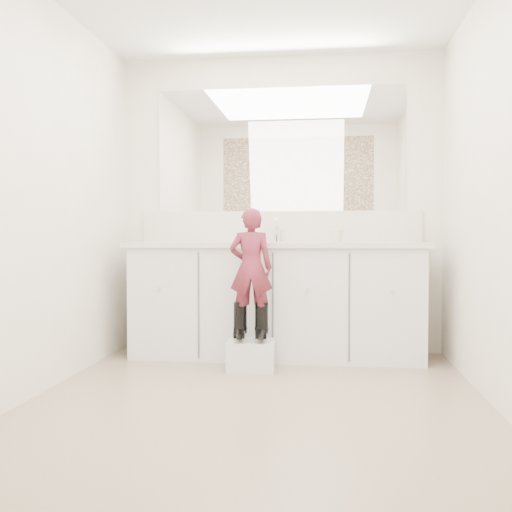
# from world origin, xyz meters

# --- Properties ---
(floor) EXTENTS (3.00, 3.00, 0.00)m
(floor) POSITION_xyz_m (0.00, 0.00, 0.00)
(floor) COLOR #836A56
(floor) RESTS_ON ground
(wall_back) EXTENTS (2.60, 0.00, 2.60)m
(wall_back) POSITION_xyz_m (0.00, 1.50, 1.20)
(wall_back) COLOR beige
(wall_back) RESTS_ON floor
(wall_front) EXTENTS (2.60, 0.00, 2.60)m
(wall_front) POSITION_xyz_m (0.00, -1.50, 1.20)
(wall_front) COLOR beige
(wall_front) RESTS_ON floor
(wall_left) EXTENTS (0.00, 3.00, 3.00)m
(wall_left) POSITION_xyz_m (-1.30, 0.00, 1.20)
(wall_left) COLOR beige
(wall_left) RESTS_ON floor
(wall_right) EXTENTS (0.00, 3.00, 3.00)m
(wall_right) POSITION_xyz_m (1.30, 0.00, 1.20)
(wall_right) COLOR beige
(wall_right) RESTS_ON floor
(vanity_cabinet) EXTENTS (2.20, 0.55, 0.85)m
(vanity_cabinet) POSITION_xyz_m (0.00, 1.23, 0.42)
(vanity_cabinet) COLOR silver
(vanity_cabinet) RESTS_ON floor
(countertop) EXTENTS (2.28, 0.58, 0.04)m
(countertop) POSITION_xyz_m (0.00, 1.21, 0.87)
(countertop) COLOR beige
(countertop) RESTS_ON vanity_cabinet
(backsplash) EXTENTS (2.28, 0.03, 0.25)m
(backsplash) POSITION_xyz_m (0.00, 1.49, 1.02)
(backsplash) COLOR beige
(backsplash) RESTS_ON countertop
(mirror) EXTENTS (2.00, 0.02, 1.00)m
(mirror) POSITION_xyz_m (0.00, 1.49, 1.64)
(mirror) COLOR white
(mirror) RESTS_ON wall_back
(faucet) EXTENTS (0.08, 0.08, 0.10)m
(faucet) POSITION_xyz_m (0.00, 1.38, 0.94)
(faucet) COLOR silver
(faucet) RESTS_ON countertop
(cup) EXTENTS (0.14, 0.14, 0.10)m
(cup) POSITION_xyz_m (0.46, 1.18, 0.94)
(cup) COLOR beige
(cup) RESTS_ON countertop
(soap_bottle) EXTENTS (0.10, 0.10, 0.17)m
(soap_bottle) POSITION_xyz_m (-0.16, 1.26, 0.98)
(soap_bottle) COLOR white
(soap_bottle) RESTS_ON countertop
(step_stool) EXTENTS (0.34, 0.29, 0.21)m
(step_stool) POSITION_xyz_m (-0.13, 0.75, 0.10)
(step_stool) COLOR silver
(step_stool) RESTS_ON floor
(boot_left) EXTENTS (0.11, 0.19, 0.27)m
(boot_left) POSITION_xyz_m (-0.21, 0.75, 0.34)
(boot_left) COLOR black
(boot_left) RESTS_ON step_stool
(boot_right) EXTENTS (0.11, 0.19, 0.27)m
(boot_right) POSITION_xyz_m (-0.06, 0.75, 0.34)
(boot_right) COLOR black
(boot_right) RESTS_ON step_stool
(toddler) EXTENTS (0.31, 0.22, 0.82)m
(toddler) POSITION_xyz_m (-0.13, 0.75, 0.72)
(toddler) COLOR #AA344F
(toddler) RESTS_ON step_stool
(toothbrush) EXTENTS (0.14, 0.02, 0.06)m
(toothbrush) POSITION_xyz_m (-0.06, 0.75, 0.86)
(toothbrush) COLOR #DA5586
(toothbrush) RESTS_ON toddler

